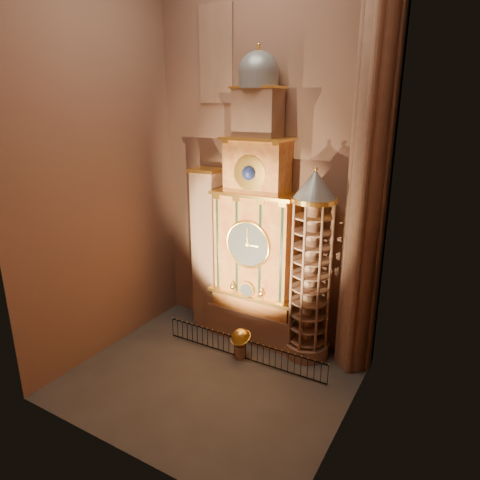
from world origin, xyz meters
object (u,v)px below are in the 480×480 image
Objects in this scene: iron_railing at (243,349)px; stair_turret at (311,269)px; astronomical_clock at (256,234)px; portrait_tower at (208,249)px; celestial_globe at (241,341)px.

stair_turret is at bearing 38.32° from iron_railing.
astronomical_clock is 1.68× the size of iron_railing.
astronomical_clock reaches higher than stair_turret.
portrait_tower is at bearing 177.67° from stair_turret.
celestial_globe is 0.18× the size of iron_railing.
stair_turret is at bearing -4.30° from astronomical_clock.
stair_turret is at bearing -2.33° from portrait_tower.
portrait_tower is at bearing 146.76° from celestial_globe.
astronomical_clock is 6.14m from celestial_globe.
celestial_globe is (-3.12, -2.19, -4.21)m from stair_turret.
celestial_globe is (3.78, -2.48, -4.09)m from portrait_tower.
iron_railing is (0.59, -2.56, -6.03)m from astronomical_clock.
portrait_tower is 5.78× the size of celestial_globe.
astronomical_clock is at bearing 175.70° from stair_turret.
stair_turret is (6.90, -0.28, 0.12)m from portrait_tower.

